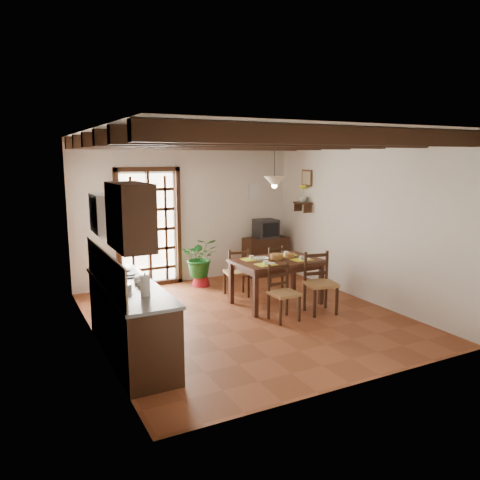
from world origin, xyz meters
TOP-DOWN VIEW (x-y plane):
  - ground_plane at (0.00, 0.00)m, footprint 5.00×5.00m
  - room_shell at (0.00, 0.00)m, footprint 4.52×5.02m
  - ceiling_beams at (0.00, 0.00)m, footprint 4.50×4.34m
  - french_door at (-0.80, 2.45)m, footprint 1.26×0.11m
  - kitchen_counter at (-1.96, -0.60)m, footprint 0.64×2.25m
  - upper_cabinet at (-2.08, -1.30)m, footprint 0.35×0.80m
  - range_hood at (-2.05, -0.05)m, footprint 0.38×0.60m
  - counter_items at (-1.95, -0.51)m, footprint 0.50×1.43m
  - dining_table at (0.76, 0.35)m, footprint 1.45×0.97m
  - chair_near_left at (0.44, -0.39)m, footprint 0.41×0.40m
  - chair_near_right at (1.15, -0.36)m, footprint 0.51×0.49m
  - chair_far_left at (0.38, 1.06)m, footprint 0.47×0.46m
  - chair_far_right at (1.09, 1.09)m, footprint 0.46×0.45m
  - table_setting at (0.76, 0.35)m, footprint 1.03×0.69m
  - table_bowl at (0.51, 0.39)m, footprint 0.25×0.25m
  - sideboard at (1.65, 2.23)m, footprint 0.94×0.44m
  - crt_tv at (1.65, 2.22)m, footprint 0.45×0.41m
  - fuse_box at (1.50, 2.48)m, footprint 0.25×0.03m
  - plant_pot at (0.06, 1.99)m, footprint 0.35×0.35m
  - potted_plant at (0.06, 1.99)m, footprint 2.20×2.05m
  - wall_shelf at (2.14, 1.60)m, footprint 0.20×0.42m
  - shelf_vase at (2.14, 1.60)m, footprint 0.15×0.15m
  - shelf_flowers at (2.14, 1.60)m, footprint 0.14×0.14m
  - framed_picture at (2.22, 1.60)m, footprint 0.03×0.32m
  - pendant_lamp at (0.76, 0.45)m, footprint 0.36×0.36m

SIDE VIEW (x-z plane):
  - ground_plane at x=0.00m, z-range 0.00..0.00m
  - plant_pot at x=0.06m, z-range 0.00..0.22m
  - chair_far_right at x=1.09m, z-range -0.16..0.70m
  - chair_near_left at x=0.44m, z-range -0.16..0.70m
  - chair_far_left at x=0.38m, z-range -0.16..0.72m
  - chair_near_right at x=1.15m, z-range -0.18..0.79m
  - sideboard at x=1.65m, z-range 0.00..0.79m
  - kitchen_counter at x=-1.96m, z-range -0.22..1.16m
  - potted_plant at x=0.06m, z-range -0.43..1.57m
  - dining_table at x=0.76m, z-range 0.29..1.06m
  - table_bowl at x=0.51m, z-range 0.77..0.82m
  - table_setting at x=0.76m, z-range 0.77..0.86m
  - counter_items at x=-1.95m, z-range 0.83..1.08m
  - crt_tv at x=1.65m, z-range 0.79..1.17m
  - french_door at x=-0.80m, z-range 0.02..2.34m
  - wall_shelf at x=2.14m, z-range 1.41..1.61m
  - shelf_vase at x=2.14m, z-range 1.57..1.73m
  - range_hood at x=-2.05m, z-range 1.46..2.00m
  - fuse_box at x=1.50m, z-range 1.59..1.91m
  - room_shell at x=0.00m, z-range 0.41..3.22m
  - upper_cabinet at x=-2.08m, z-range 1.50..2.20m
  - shelf_flowers at x=2.14m, z-range 1.68..2.04m
  - framed_picture at x=2.22m, z-range 1.89..2.21m
  - pendant_lamp at x=0.76m, z-range 1.66..2.50m
  - ceiling_beams at x=0.00m, z-range 2.59..2.79m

